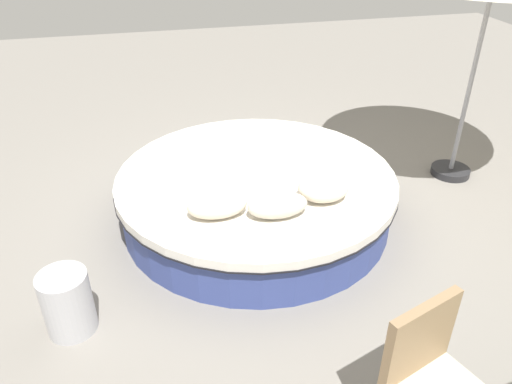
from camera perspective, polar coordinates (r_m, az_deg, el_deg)
The scene contains 7 objects.
ground_plane at distance 5.13m, azimuth -0.00°, elevation -2.87°, with size 16.00×16.00×0.00m, color gray.
round_bed at distance 4.98m, azimuth -0.00°, elevation -0.42°, with size 2.72×2.72×0.50m.
throw_pillow_0 at distance 4.22m, azimuth -4.43°, elevation -1.51°, with size 0.51×0.31×0.20m, color beige.
throw_pillow_1 at distance 4.21m, azimuth 2.48°, elevation -1.50°, with size 0.52×0.29×0.20m, color beige.
throw_pillow_2 at distance 4.47m, azimuth 7.66°, elevation 0.43°, with size 0.46×0.37×0.21m, color beige.
patio_chair at distance 3.15m, azimuth 19.32°, elevation -18.87°, with size 0.66×0.64×0.98m.
side_table at distance 4.05m, azimuth -20.66°, elevation -11.71°, with size 0.37×0.37×0.51m, color #B7B7BC.
Camera 1 is at (0.99, 4.11, 2.90)m, focal length 35.15 mm.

